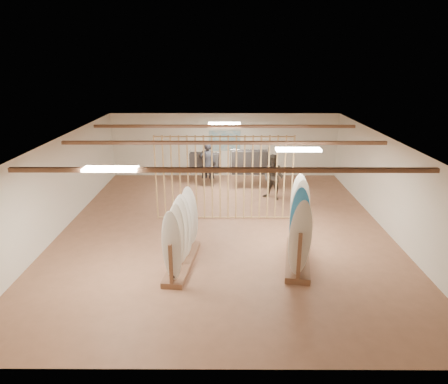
{
  "coord_description": "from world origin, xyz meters",
  "views": [
    {
      "loc": [
        0.05,
        -11.51,
        5.06
      ],
      "look_at": [
        0.0,
        0.0,
        1.2
      ],
      "focal_mm": 32.0,
      "sensor_mm": 36.0,
      "label": 1
    }
  ],
  "objects_px": {
    "clothing_rack_b": "(249,162)",
    "shopper_a": "(208,161)",
    "rack_left": "(182,243)",
    "clothing_rack_a": "(205,163)",
    "shopper_b": "(273,174)",
    "rack_right": "(299,236)"
  },
  "relations": [
    {
      "from": "shopper_a",
      "to": "shopper_b",
      "type": "distance_m",
      "value": 2.98
    },
    {
      "from": "clothing_rack_a",
      "to": "shopper_a",
      "type": "distance_m",
      "value": 0.37
    },
    {
      "from": "rack_left",
      "to": "shopper_b",
      "type": "relative_size",
      "value": 1.22
    },
    {
      "from": "rack_right",
      "to": "clothing_rack_a",
      "type": "xyz_separation_m",
      "value": [
        -2.76,
        6.87,
        0.18
      ]
    },
    {
      "from": "rack_left",
      "to": "shopper_b",
      "type": "height_order",
      "value": "shopper_b"
    },
    {
      "from": "rack_right",
      "to": "shopper_a",
      "type": "distance_m",
      "value": 7.08
    },
    {
      "from": "shopper_b",
      "to": "shopper_a",
      "type": "bearing_deg",
      "value": -178.5
    },
    {
      "from": "rack_left",
      "to": "clothing_rack_b",
      "type": "xyz_separation_m",
      "value": [
        2.07,
        6.49,
        0.44
      ]
    },
    {
      "from": "rack_left",
      "to": "clothing_rack_a",
      "type": "xyz_separation_m",
      "value": [
        0.22,
        7.04,
        0.28
      ]
    },
    {
      "from": "shopper_b",
      "to": "rack_left",
      "type": "bearing_deg",
      "value": -85.72
    },
    {
      "from": "rack_left",
      "to": "shopper_b",
      "type": "bearing_deg",
      "value": 67.63
    },
    {
      "from": "clothing_rack_a",
      "to": "rack_left",
      "type": "bearing_deg",
      "value": -82.21
    },
    {
      "from": "rack_right",
      "to": "shopper_a",
      "type": "xyz_separation_m",
      "value": [
        -2.62,
        6.56,
        0.34
      ]
    },
    {
      "from": "rack_left",
      "to": "clothing_rack_b",
      "type": "height_order",
      "value": "rack_left"
    },
    {
      "from": "shopper_a",
      "to": "clothing_rack_b",
      "type": "bearing_deg",
      "value": 179.8
    },
    {
      "from": "clothing_rack_b",
      "to": "shopper_a",
      "type": "height_order",
      "value": "shopper_a"
    },
    {
      "from": "rack_left",
      "to": "rack_right",
      "type": "xyz_separation_m",
      "value": [
        2.99,
        0.17,
        0.1
      ]
    },
    {
      "from": "shopper_a",
      "to": "shopper_b",
      "type": "bearing_deg",
      "value": 155.83
    },
    {
      "from": "clothing_rack_a",
      "to": "shopper_b",
      "type": "distance_m",
      "value": 3.26
    },
    {
      "from": "rack_left",
      "to": "shopper_a",
      "type": "relative_size",
      "value": 1.1
    },
    {
      "from": "rack_right",
      "to": "clothing_rack_b",
      "type": "xyz_separation_m",
      "value": [
        -0.92,
        6.32,
        0.34
      ]
    },
    {
      "from": "rack_left",
      "to": "clothing_rack_a",
      "type": "distance_m",
      "value": 7.05
    }
  ]
}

